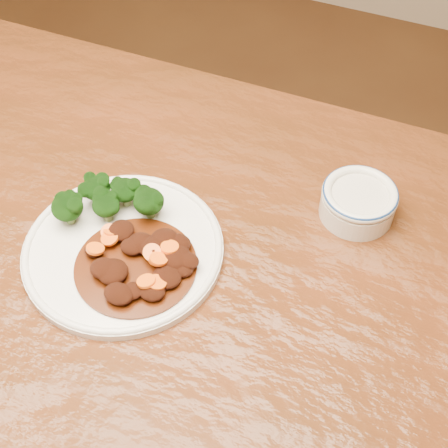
% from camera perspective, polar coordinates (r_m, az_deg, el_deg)
% --- Properties ---
extents(dining_table, '(1.51, 0.91, 0.75)m').
position_cam_1_polar(dining_table, '(0.91, -11.67, -6.94)').
color(dining_table, '#5C2710').
rests_on(dining_table, ground).
extents(dinner_plate, '(0.27, 0.27, 0.02)m').
position_cam_1_polar(dinner_plate, '(0.85, -9.20, -2.27)').
color(dinner_plate, white).
rests_on(dinner_plate, dining_table).
extents(broccoli_florets, '(0.14, 0.10, 0.05)m').
position_cam_1_polar(broccoli_florets, '(0.86, -10.57, 2.24)').
color(broccoli_florets, '#77934C').
rests_on(broccoli_florets, dinner_plate).
extents(mince_stew, '(0.16, 0.16, 0.03)m').
position_cam_1_polar(mince_stew, '(0.81, -7.32, -3.43)').
color(mince_stew, '#481C07').
rests_on(mince_stew, dinner_plate).
extents(dip_bowl, '(0.11, 0.11, 0.05)m').
position_cam_1_polar(dip_bowl, '(0.89, 12.19, 2.09)').
color(dip_bowl, silver).
rests_on(dip_bowl, dining_table).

